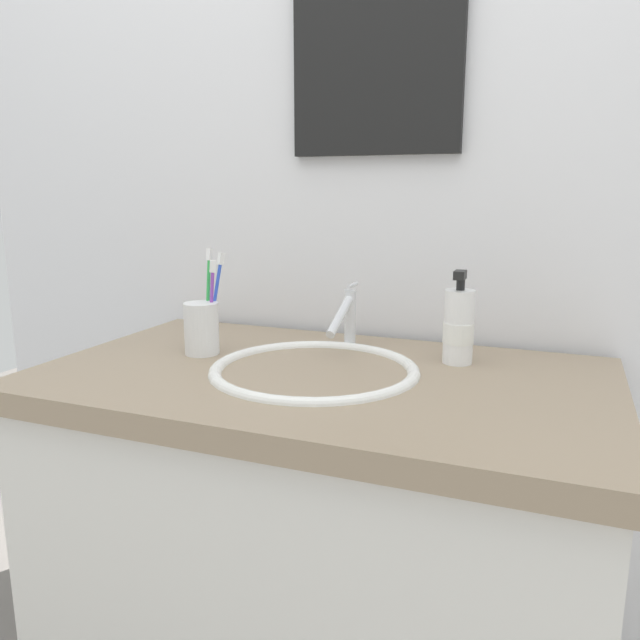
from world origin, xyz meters
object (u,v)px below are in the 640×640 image
object	(u,v)px
soap_dispenser	(459,327)
toothbrush_blue	(215,296)
toothbrush_cup	(202,329)
toothbrush_green	(208,293)
wall_mirror	(376,45)
toothbrush_purple	(212,300)
faucet	(347,316)

from	to	relation	value
soap_dispenser	toothbrush_blue	bearing A→B (deg)	-169.17
toothbrush_cup	toothbrush_green	xyz separation A→B (m)	(-0.00, 0.03, 0.07)
soap_dispenser	wall_mirror	bearing A→B (deg)	143.92
toothbrush_cup	toothbrush_blue	bearing A→B (deg)	64.28
wall_mirror	toothbrush_green	bearing A→B (deg)	-136.96
toothbrush_purple	soap_dispenser	world-z (taller)	toothbrush_purple
toothbrush_purple	wall_mirror	xyz separation A→B (m)	(0.25, 0.27, 0.51)
toothbrush_blue	toothbrush_green	distance (m)	0.02
toothbrush_blue	soap_dispenser	xyz separation A→B (m)	(0.47, 0.09, -0.04)
faucet	toothbrush_blue	size ratio (longest dim) A/B	0.83
faucet	toothbrush_green	bearing A→B (deg)	-155.48
faucet	toothbrush_purple	distance (m)	0.28
toothbrush_cup	soap_dispenser	bearing A→B (deg)	14.05
wall_mirror	toothbrush_purple	bearing A→B (deg)	-133.29
faucet	wall_mirror	bearing A→B (deg)	84.51
toothbrush_green	wall_mirror	distance (m)	0.62
soap_dispenser	wall_mirror	distance (m)	0.61
toothbrush_green	wall_mirror	xyz separation A→B (m)	(0.27, 0.25, 0.50)
faucet	toothbrush_purple	xyz separation A→B (m)	(-0.24, -0.13, 0.04)
faucet	toothbrush_cup	distance (m)	0.30
faucet	toothbrush_green	world-z (taller)	toothbrush_green
faucet	toothbrush_blue	distance (m)	0.27
toothbrush_cup	toothbrush_blue	xyz separation A→B (m)	(0.02, 0.03, 0.06)
toothbrush_green	wall_mirror	world-z (taller)	wall_mirror
toothbrush_purple	soap_dispenser	xyz separation A→B (m)	(0.47, 0.11, -0.04)
toothbrush_cup	toothbrush_purple	size ratio (longest dim) A/B	0.57
faucet	toothbrush_blue	xyz separation A→B (m)	(-0.24, -0.12, 0.05)
toothbrush_cup	soap_dispenser	world-z (taller)	soap_dispenser
soap_dispenser	toothbrush_green	bearing A→B (deg)	-169.42
faucet	toothbrush_cup	xyz separation A→B (m)	(-0.26, -0.15, -0.02)
toothbrush_green	soap_dispenser	xyz separation A→B (m)	(0.49, 0.09, -0.05)
toothbrush_purple	toothbrush_cup	bearing A→B (deg)	-137.83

